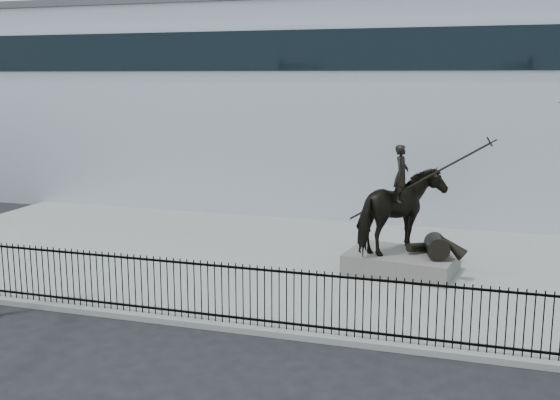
# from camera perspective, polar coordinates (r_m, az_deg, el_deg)

# --- Properties ---
(ground) EXTENTS (120.00, 120.00, 0.00)m
(ground) POSITION_cam_1_polar(r_m,az_deg,el_deg) (14.79, -2.83, -13.22)
(ground) COLOR black
(ground) RESTS_ON ground
(plaza) EXTENTS (30.00, 12.00, 0.15)m
(plaza) POSITION_cam_1_polar(r_m,az_deg,el_deg) (21.09, 3.66, -5.60)
(plaza) COLOR gray
(plaza) RESTS_ON ground
(building) EXTENTS (44.00, 14.00, 9.00)m
(building) POSITION_cam_1_polar(r_m,az_deg,el_deg) (33.06, 9.05, 8.02)
(building) COLOR #B5BCC5
(building) RESTS_ON ground
(picket_fence) EXTENTS (22.10, 0.10, 1.50)m
(picket_fence) POSITION_cam_1_polar(r_m,az_deg,el_deg) (15.56, -1.29, -8.40)
(picket_fence) COLOR black
(picket_fence) RESTS_ON plaza
(statue_plinth) EXTENTS (3.46, 2.63, 0.59)m
(statue_plinth) POSITION_cam_1_polar(r_m,az_deg,el_deg) (20.26, 10.53, -5.36)
(statue_plinth) COLOR #5C5854
(statue_plinth) RESTS_ON plaza
(equestrian_statue) EXTENTS (4.03, 2.80, 3.44)m
(equestrian_statue) POSITION_cam_1_polar(r_m,az_deg,el_deg) (19.87, 10.85, -1.10)
(equestrian_statue) COLOR black
(equestrian_statue) RESTS_ON statue_plinth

